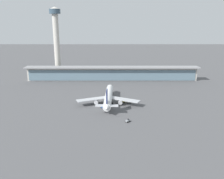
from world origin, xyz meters
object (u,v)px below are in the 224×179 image
at_px(service_truck_near_nose_blue, 102,107).
at_px(control_tower, 56,38).
at_px(airliner_on_stand, 108,97).
at_px(service_truck_mid_apron_grey, 128,121).
at_px(service_truck_under_wing_yellow, 127,101).

bearing_deg(service_truck_near_nose_blue, control_tower, 117.55).
height_order(airliner_on_stand, control_tower, control_tower).
bearing_deg(service_truck_mid_apron_grey, service_truck_near_nose_blue, 122.40).
relative_size(service_truck_near_nose_blue, control_tower, 0.04).
distance_m(service_truck_under_wing_yellow, control_tower, 125.88).
bearing_deg(control_tower, airliner_on_stand, -58.12).
distance_m(service_truck_near_nose_blue, service_truck_mid_apron_grey, 30.78).
height_order(airliner_on_stand, service_truck_mid_apron_grey, airliner_on_stand).
distance_m(service_truck_near_nose_blue, service_truck_under_wing_yellow, 21.91).
xyz_separation_m(airliner_on_stand, service_truck_under_wing_yellow, (14.50, 1.29, -3.46)).
relative_size(service_truck_near_nose_blue, service_truck_mid_apron_grey, 1.01).
bearing_deg(service_truck_under_wing_yellow, service_truck_mid_apron_grey, -93.33).
distance_m(airliner_on_stand, control_tower, 117.86).
bearing_deg(airliner_on_stand, service_truck_under_wing_yellow, 5.07).
xyz_separation_m(service_truck_near_nose_blue, service_truck_under_wing_yellow, (18.67, 11.43, 0.82)).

